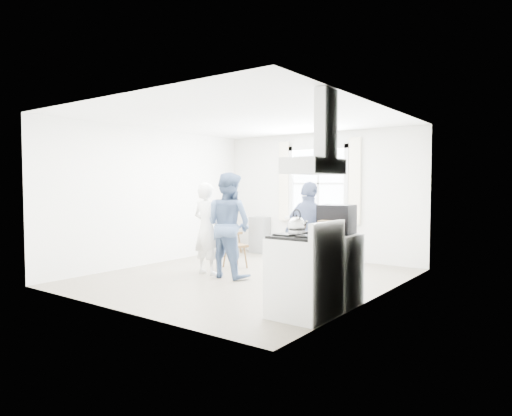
# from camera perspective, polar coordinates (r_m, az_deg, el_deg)

# --- Properties ---
(room_shell) EXTENTS (4.62, 5.12, 2.64)m
(room_shell) POSITION_cam_1_polar(r_m,az_deg,el_deg) (7.47, -1.32, 1.18)
(room_shell) COLOR #7B705E
(room_shell) RESTS_ON ground
(window_assembly) EXTENTS (1.88, 0.24, 1.70)m
(window_assembly) POSITION_cam_1_polar(r_m,az_deg,el_deg) (9.52, 7.73, 2.52)
(window_assembly) COLOR white
(window_assembly) RESTS_ON room_shell
(range_hood) EXTENTS (0.45, 0.76, 0.94)m
(range_hood) POSITION_cam_1_polar(r_m,az_deg,el_deg) (5.21, 7.73, 6.97)
(range_hood) COLOR silver
(range_hood) RESTS_ON room_shell
(shelf_unit) EXTENTS (0.40, 0.30, 0.80)m
(shelf_unit) POSITION_cam_1_polar(r_m,az_deg,el_deg) (10.23, 0.46, -3.38)
(shelf_unit) COLOR gray
(shelf_unit) RESTS_ON ground
(gas_stove) EXTENTS (0.68, 0.76, 1.12)m
(gas_stove) POSITION_cam_1_polar(r_m,az_deg,el_deg) (5.38, 6.11, -8.31)
(gas_stove) COLOR white
(gas_stove) RESTS_ON ground
(kettle) EXTENTS (0.21, 0.21, 0.30)m
(kettle) POSITION_cam_1_polar(r_m,az_deg,el_deg) (5.27, 5.10, -2.31)
(kettle) COLOR silver
(kettle) RESTS_ON gas_stove
(low_cabinet) EXTENTS (0.50, 0.55, 0.90)m
(low_cabinet) POSITION_cam_1_polar(r_m,az_deg,el_deg) (5.96, 10.11, -7.56)
(low_cabinet) COLOR silver
(low_cabinet) RESTS_ON ground
(stereo_stack) EXTENTS (0.46, 0.42, 0.37)m
(stereo_stack) POSITION_cam_1_polar(r_m,az_deg,el_deg) (5.93, 10.06, -1.40)
(stereo_stack) COLOR black
(stereo_stack) RESTS_ON low_cabinet
(cardboard_box) EXTENTS (0.31, 0.24, 0.19)m
(cardboard_box) POSITION_cam_1_polar(r_m,az_deg,el_deg) (5.72, 9.44, -2.49)
(cardboard_box) COLOR #977449
(cardboard_box) RESTS_ON low_cabinet
(windsor_chair_a) EXTENTS (0.43, 0.42, 0.98)m
(windsor_chair_a) POSITION_cam_1_polar(r_m,az_deg,el_deg) (10.09, -3.65, -2.34)
(windsor_chair_a) COLOR #4C3218
(windsor_chair_a) RESTS_ON ground
(windsor_chair_b) EXTENTS (0.48, 0.47, 0.89)m
(windsor_chair_b) POSITION_cam_1_polar(r_m,az_deg,el_deg) (8.34, -3.20, -3.84)
(windsor_chair_b) COLOR #4C3218
(windsor_chair_b) RESTS_ON ground
(person_left) EXTENTS (0.61, 0.61, 1.56)m
(person_left) POSITION_cam_1_polar(r_m,az_deg,el_deg) (7.79, -6.16, -2.58)
(person_left) COLOR white
(person_left) RESTS_ON ground
(person_mid) EXTENTS (0.87, 0.87, 1.73)m
(person_mid) POSITION_cam_1_polar(r_m,az_deg,el_deg) (7.52, -3.45, -2.14)
(person_mid) COLOR #485F86
(person_mid) RESTS_ON ground
(person_right) EXTENTS (1.05, 1.05, 1.58)m
(person_right) POSITION_cam_1_polar(r_m,az_deg,el_deg) (6.94, 6.70, -3.21)
(person_right) COLOR navy
(person_right) RESTS_ON ground
(potted_plant) EXTENTS (0.21, 0.21, 0.31)m
(potted_plant) POSITION_cam_1_polar(r_m,az_deg,el_deg) (9.32, 9.04, -0.32)
(potted_plant) COLOR #367A3F
(potted_plant) RESTS_ON window_assembly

